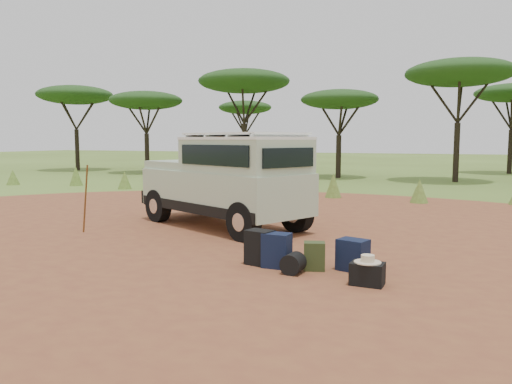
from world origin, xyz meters
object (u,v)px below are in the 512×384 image
at_px(walking_staff, 85,199).
at_px(backpack_olive, 314,256).
at_px(safari_vehicle, 227,182).
at_px(backpack_black, 260,248).
at_px(hard_case, 367,274).
at_px(backpack_navy, 277,251).
at_px(duffel_navy, 353,255).

height_order(walking_staff, backpack_olive, walking_staff).
xyz_separation_m(safari_vehicle, walking_staff, (-2.59, -1.90, -0.31)).
distance_m(safari_vehicle, walking_staff, 3.23).
bearing_deg(backpack_black, backpack_olive, 12.71).
xyz_separation_m(backpack_black, hard_case, (1.87, -0.50, -0.13)).
bearing_deg(hard_case, backpack_navy, 166.75).
relative_size(safari_vehicle, walking_staff, 3.13).
bearing_deg(safari_vehicle, duffel_navy, -12.61).
height_order(backpack_olive, hard_case, backpack_olive).
relative_size(safari_vehicle, backpack_navy, 8.53).
height_order(walking_staff, backpack_black, walking_staff).
bearing_deg(backpack_olive, hard_case, -44.77).
bearing_deg(safari_vehicle, backpack_navy, -26.80).
bearing_deg(backpack_navy, duffel_navy, 14.68).
bearing_deg(backpack_olive, backpack_black, 163.47).
relative_size(backpack_black, duffel_navy, 1.15).
distance_m(backpack_navy, backpack_olive, 0.62).
height_order(walking_staff, duffel_navy, walking_staff).
distance_m(safari_vehicle, backpack_olive, 4.37).
xyz_separation_m(backpack_black, backpack_navy, (0.33, -0.07, -0.01)).
distance_m(walking_staff, backpack_black, 4.82).
distance_m(backpack_black, hard_case, 1.94).
height_order(safari_vehicle, duffel_navy, safari_vehicle).
relative_size(walking_staff, hard_case, 3.34).
relative_size(walking_staff, backpack_olive, 3.38).
relative_size(backpack_navy, duffel_navy, 1.12).
relative_size(walking_staff, backpack_black, 2.65).
distance_m(walking_staff, backpack_navy, 5.15).
bearing_deg(walking_staff, hard_case, -81.79).
distance_m(safari_vehicle, hard_case, 5.38).
height_order(backpack_navy, hard_case, backpack_navy).
bearing_deg(hard_case, backpack_black, 167.44).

